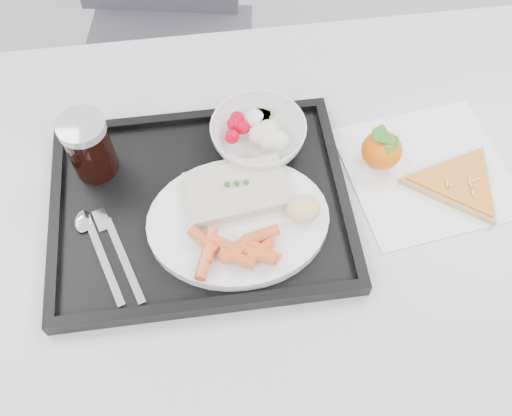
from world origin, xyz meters
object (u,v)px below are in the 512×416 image
at_px(dinner_plate, 238,221).
at_px(tangerine, 382,150).
at_px(cola_glass, 89,146).
at_px(pizza_slice, 459,183).
at_px(tray, 201,206).
at_px(salad_bowl, 258,135).
at_px(chair, 159,15).
at_px(table, 268,229).

distance_m(dinner_plate, tangerine, 0.26).
bearing_deg(cola_glass, pizza_slice, -10.36).
height_order(dinner_plate, pizza_slice, dinner_plate).
relative_size(tray, cola_glass, 4.17).
bearing_deg(salad_bowl, chair, 105.58).
bearing_deg(dinner_plate, chair, 99.00).
height_order(chair, tangerine, chair).
height_order(tray, cola_glass, cola_glass).
height_order(dinner_plate, tangerine, tangerine).
bearing_deg(tray, cola_glass, 150.28).
bearing_deg(tray, dinner_plate, -39.25).
xyz_separation_m(tray, cola_glass, (-0.16, 0.09, 0.06)).
distance_m(chair, tangerine, 0.79).
distance_m(dinner_plate, salad_bowl, 0.15).
bearing_deg(pizza_slice, tray, 178.10).
relative_size(table, dinner_plate, 4.44).
xyz_separation_m(salad_bowl, pizza_slice, (0.30, -0.11, -0.03)).
xyz_separation_m(tray, pizza_slice, (0.41, -0.01, 0.00)).
distance_m(chair, salad_bowl, 0.67).
height_order(table, tangerine, tangerine).
height_order(tray, dinner_plate, dinner_plate).
bearing_deg(tangerine, table, -161.75).
relative_size(tray, salad_bowl, 2.96).
relative_size(salad_bowl, pizza_slice, 0.68).
height_order(salad_bowl, pizza_slice, salad_bowl).
height_order(table, pizza_slice, pizza_slice).
distance_m(table, tangerine, 0.22).
height_order(chair, tray, chair).
height_order(table, salad_bowl, salad_bowl).
xyz_separation_m(dinner_plate, tangerine, (0.24, 0.09, 0.01)).
relative_size(chair, dinner_plate, 3.44).
distance_m(table, cola_glass, 0.31).
xyz_separation_m(salad_bowl, cola_glass, (-0.26, -0.01, 0.03)).
bearing_deg(chair, table, -76.72).
relative_size(cola_glass, pizza_slice, 0.49).
bearing_deg(tray, tangerine, 9.33).
bearing_deg(cola_glass, dinner_plate, -32.36).
distance_m(cola_glass, pizza_slice, 0.57).
height_order(tray, salad_bowl, salad_bowl).
bearing_deg(dinner_plate, table, 30.24).
bearing_deg(tray, chair, 95.26).
bearing_deg(salad_bowl, dinner_plate, -108.90).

